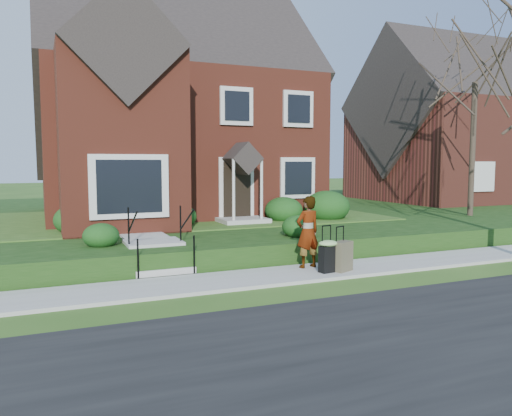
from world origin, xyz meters
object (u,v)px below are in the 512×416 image
front_steps (157,252)px  suitcase_olive (343,256)px  suitcase_black (328,254)px  woman (308,232)px

front_steps → suitcase_olive: bearing=-28.4°
suitcase_black → front_steps: bearing=140.8°
woman → suitcase_olive: woman is taller
woman → front_steps: bearing=-30.1°
front_steps → woman: (3.42, -1.46, 0.49)m
suitcase_black → suitcase_olive: suitcase_black is taller
woman → suitcase_black: 0.83m
woman → suitcase_olive: bearing=122.2°
front_steps → woman: woman is taller
suitcase_olive → front_steps: bearing=128.5°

